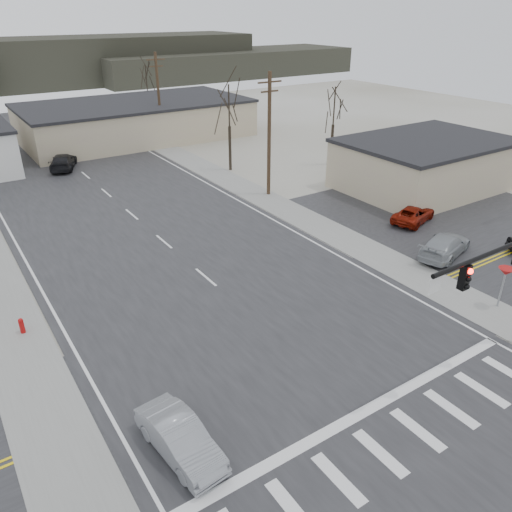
{
  "coord_description": "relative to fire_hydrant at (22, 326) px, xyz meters",
  "views": [
    {
      "loc": [
        -11.85,
        -15.25,
        14.44
      ],
      "look_at": [
        1.21,
        4.43,
        2.6
      ],
      "focal_mm": 35.0,
      "sensor_mm": 36.0,
      "label": 1
    }
  ],
  "objects": [
    {
      "name": "tree_right_mid",
      "position": [
        22.7,
        18.0,
        5.48
      ],
      "size": [
        3.74,
        3.74,
        8.33
      ],
      "color": "#2B241A",
      "rests_on": "ground"
    },
    {
      "name": "car_far_b",
      "position": [
        10.84,
        46.22,
        0.3
      ],
      "size": [
        2.91,
        4.45,
        1.41
      ],
      "primitive_type": "imported",
      "rotation": [
        0.0,
        0.0,
        -0.33
      ],
      "color": "black",
      "rests_on": "main_road"
    },
    {
      "name": "sedan_crossing",
      "position": [
        3.24,
        -11.0,
        0.29
      ],
      "size": [
        1.92,
        4.33,
        1.38
      ],
      "primitive_type": "imported",
      "rotation": [
        0.0,
        0.0,
        0.11
      ],
      "color": "gray",
      "rests_on": "main_road"
    },
    {
      "name": "building_right_far",
      "position": [
        20.2,
        36.0,
        1.7
      ],
      "size": [
        26.3,
        14.3,
        4.3
      ],
      "color": "tan",
      "rests_on": "ground"
    },
    {
      "name": "upole_right_a",
      "position": [
        21.7,
        10.0,
        4.77
      ],
      "size": [
        2.2,
        0.3,
        10.0
      ],
      "color": "#402B1E",
      "rests_on": "ground"
    },
    {
      "name": "sidewalk_right",
      "position": [
        20.8,
        12.0,
        -0.42
      ],
      "size": [
        3.0,
        90.0,
        0.06
      ],
      "primitive_type": "cube",
      "color": "gray",
      "rests_on": "ground"
    },
    {
      "name": "ground",
      "position": [
        10.2,
        -8.0,
        -0.45
      ],
      "size": [
        140.0,
        140.0,
        0.0
      ],
      "primitive_type": "plane",
      "color": "beige",
      "rests_on": "ground"
    },
    {
      "name": "hill_right",
      "position": [
        60.2,
        82.0,
        2.3
      ],
      "size": [
        60.0,
        18.0,
        5.5
      ],
      "primitive_type": "cube",
      "color": "#333026",
      "rests_on": "ground"
    },
    {
      "name": "main_road",
      "position": [
        10.2,
        7.0,
        -0.43
      ],
      "size": [
        18.0,
        110.0,
        0.05
      ],
      "primitive_type": "cube",
      "color": "#242426",
      "rests_on": "ground"
    },
    {
      "name": "upole_right_b",
      "position": [
        21.7,
        32.0,
        4.77
      ],
      "size": [
        2.2,
        0.3,
        10.0
      ],
      "color": "#402B1E",
      "rests_on": "ground"
    },
    {
      "name": "cross_road",
      "position": [
        10.2,
        -8.0,
        -0.43
      ],
      "size": [
        90.0,
        10.0,
        0.04
      ],
      "primitive_type": "cube",
      "color": "#242426",
      "rests_on": "ground"
    },
    {
      "name": "tree_lot",
      "position": [
        32.2,
        14.0,
        5.13
      ],
      "size": [
        3.52,
        3.52,
        7.84
      ],
      "color": "#2B241A",
      "rests_on": "ground"
    },
    {
      "name": "car_parked_red",
      "position": [
        27.17,
        -0.99,
        0.18
      ],
      "size": [
        4.69,
        3.17,
        1.19
      ],
      "primitive_type": "imported",
      "rotation": [
        0.0,
        0.0,
        1.87
      ],
      "color": "maroon",
      "rests_on": "parking_lot"
    },
    {
      "name": "building_lot",
      "position": [
        34.2,
        4.0,
        1.71
      ],
      "size": [
        14.3,
        10.3,
        4.3
      ],
      "color": "tan",
      "rests_on": "ground"
    },
    {
      "name": "parking_lot",
      "position": [
        30.2,
        -2.0,
        -0.44
      ],
      "size": [
        18.0,
        20.0,
        0.03
      ],
      "primitive_type": "cube",
      "color": "#242426",
      "rests_on": "ground"
    },
    {
      "name": "car_parked_dark_b",
      "position": [
        32.77,
        3.14,
        0.39
      ],
      "size": [
        4.99,
        2.06,
        1.61
      ],
      "primitive_type": "imported",
      "rotation": [
        0.0,
        0.0,
        1.65
      ],
      "color": "black",
      "rests_on": "parking_lot"
    },
    {
      "name": "tree_right_far",
      "position": [
        25.2,
        44.0,
        5.13
      ],
      "size": [
        3.52,
        3.52,
        7.84
      ],
      "color": "#2B241A",
      "rests_on": "ground"
    },
    {
      "name": "car_parked_silver",
      "position": [
        24.37,
        -5.92,
        0.3
      ],
      "size": [
        5.31,
        3.36,
        1.43
      ],
      "primitive_type": "imported",
      "rotation": [
        0.0,
        0.0,
        1.87
      ],
      "color": "gray",
      "rests_on": "parking_lot"
    },
    {
      "name": "hill_center",
      "position": [
        25.2,
        88.0,
        4.05
      ],
      "size": [
        80.0,
        18.0,
        9.0
      ],
      "primitive_type": "cube",
      "color": "#333026",
      "rests_on": "ground"
    },
    {
      "name": "yield_sign",
      "position": [
        21.7,
        -11.5,
        1.61
      ],
      "size": [
        0.8,
        0.8,
        2.35
      ],
      "color": "gray",
      "rests_on": "ground"
    },
    {
      "name": "car_far_a",
      "position": [
        9.08,
        27.31,
        0.33
      ],
      "size": [
        3.87,
        5.45,
        1.47
      ],
      "primitive_type": "imported",
      "rotation": [
        0.0,
        0.0,
        2.74
      ],
      "color": "black",
      "rests_on": "main_road"
    },
    {
      "name": "fire_hydrant",
      "position": [
        0.0,
        0.0,
        0.0
      ],
      "size": [
        0.24,
        0.24,
        0.87
      ],
      "color": "#A50C0C",
      "rests_on": "ground"
    }
  ]
}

